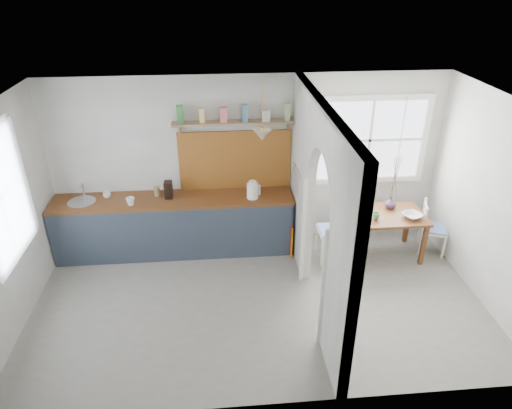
{
  "coord_description": "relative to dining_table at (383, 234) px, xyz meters",
  "views": [
    {
      "loc": [
        -0.45,
        -4.68,
        3.93
      ],
      "look_at": [
        0.01,
        0.48,
        1.17
      ],
      "focal_mm": 32.0,
      "sensor_mm": 36.0,
      "label": 1
    }
  ],
  "objects": [
    {
      "name": "floor",
      "position": [
        -1.96,
        -0.92,
        -0.35
      ],
      "size": [
        5.8,
        3.2,
        0.01
      ],
      "primitive_type": "cube",
      "color": "gray",
      "rests_on": "ground"
    },
    {
      "name": "ceiling",
      "position": [
        -1.96,
        -0.92,
        2.25
      ],
      "size": [
        5.8,
        3.2,
        0.01
      ],
      "primitive_type": "cube",
      "color": "silver",
      "rests_on": "walls"
    },
    {
      "name": "walls",
      "position": [
        -1.96,
        -0.92,
        0.95
      ],
      "size": [
        5.81,
        3.21,
        2.6
      ],
      "color": "silver",
      "rests_on": "floor"
    },
    {
      "name": "partition",
      "position": [
        -1.26,
        -0.86,
        1.1
      ],
      "size": [
        0.12,
        3.2,
        2.6
      ],
      "color": "silver",
      "rests_on": "floor"
    },
    {
      "name": "nook_window",
      "position": [
        -0.16,
        0.64,
        1.25
      ],
      "size": [
        1.76,
        0.1,
        1.3
      ],
      "primitive_type": null,
      "color": "white",
      "rests_on": "walls"
    },
    {
      "name": "counter",
      "position": [
        -3.09,
        0.4,
        0.11
      ],
      "size": [
        3.5,
        0.6,
        0.9
      ],
      "color": "brown",
      "rests_on": "floor"
    },
    {
      "name": "sink",
      "position": [
        -4.39,
        0.38,
        0.54
      ],
      "size": [
        0.4,
        0.4,
        0.02
      ],
      "primitive_type": "cylinder",
      "color": "silver",
      "rests_on": "counter"
    },
    {
      "name": "backsplash",
      "position": [
        -2.16,
        0.65,
        1.0
      ],
      "size": [
        1.65,
        0.03,
        0.9
      ],
      "primitive_type": "cube",
      "color": "#985620",
      "rests_on": "walls"
    },
    {
      "name": "shelf",
      "position": [
        -2.16,
        0.57,
        1.65
      ],
      "size": [
        1.75,
        0.2,
        0.21
      ],
      "color": "#88694F",
      "rests_on": "walls"
    },
    {
      "name": "pendant_lamp",
      "position": [
        -1.81,
        0.23,
        1.53
      ],
      "size": [
        0.26,
        0.26,
        0.16
      ],
      "primitive_type": "cone",
      "color": "beige",
      "rests_on": "ceiling"
    },
    {
      "name": "utensil_rail",
      "position": [
        -1.35,
        -0.02,
        1.1
      ],
      "size": [
        0.02,
        0.5,
        0.02
      ],
      "primitive_type": "cylinder",
      "rotation": [
        1.57,
        0.0,
        0.0
      ],
      "color": "silver",
      "rests_on": "partition"
    },
    {
      "name": "dining_table",
      "position": [
        0.0,
        0.0,
        0.0
      ],
      "size": [
        1.11,
        0.74,
        0.69
      ],
      "primitive_type": null,
      "rotation": [
        0.0,
        0.0,
        0.0
      ],
      "color": "brown",
      "rests_on": "floor"
    },
    {
      "name": "chair_left",
      "position": [
        -0.77,
        -0.01,
        0.12
      ],
      "size": [
        0.43,
        0.43,
        0.93
      ],
      "primitive_type": null,
      "rotation": [
        0.0,
        0.0,
        -1.56
      ],
      "color": "white",
      "rests_on": "floor"
    },
    {
      "name": "chair_right",
      "position": [
        0.78,
        0.01,
        0.06
      ],
      "size": [
        0.47,
        0.47,
        0.81
      ],
      "primitive_type": null,
      "rotation": [
        0.0,
        0.0,
        1.22
      ],
      "color": "white",
      "rests_on": "floor"
    },
    {
      "name": "kettle",
      "position": [
        -1.93,
        0.29,
        0.69
      ],
      "size": [
        0.27,
        0.24,
        0.27
      ],
      "primitive_type": null,
      "rotation": [
        0.0,
        0.0,
        -0.34
      ],
      "color": "white",
      "rests_on": "counter"
    },
    {
      "name": "mug_a",
      "position": [
        -3.67,
        0.22,
        0.61
      ],
      "size": [
        0.12,
        0.12,
        0.11
      ],
      "primitive_type": "imported",
      "rotation": [
        0.0,
        0.0,
        -0.03
      ],
      "color": "white",
      "rests_on": "counter"
    },
    {
      "name": "mug_b",
      "position": [
        -4.04,
        0.48,
        0.6
      ],
      "size": [
        0.15,
        0.15,
        0.09
      ],
      "primitive_type": "imported",
      "rotation": [
        0.0,
        0.0,
        -0.42
      ],
      "color": "white",
      "rests_on": "counter"
    },
    {
      "name": "knife_block",
      "position": [
        -3.15,
        0.42,
        0.68
      ],
      "size": [
        0.11,
        0.16,
        0.25
      ],
      "primitive_type": "cube",
      "rotation": [
        0.0,
        0.0,
        -0.02
      ],
      "color": "black",
      "rests_on": "counter"
    },
    {
      "name": "jar",
      "position": [
        -3.32,
        0.48,
        0.62
      ],
      "size": [
        0.09,
        0.09,
        0.14
      ],
      "primitive_type": "cylinder",
      "rotation": [
        0.0,
        0.0,
        0.07
      ],
      "color": "olive",
      "rests_on": "counter"
    },
    {
      "name": "towel_magenta",
      "position": [
        -1.38,
        0.07,
        -0.07
      ],
      "size": [
        0.02,
        0.03,
        0.51
      ],
      "primitive_type": "cube",
      "color": "#A4183A",
      "rests_on": "counter"
    },
    {
      "name": "towel_orange",
      "position": [
        -1.38,
        0.01,
        -0.1
      ],
      "size": [
        0.02,
        0.03,
        0.53
      ],
      "primitive_type": "cube",
      "color": "orange",
      "rests_on": "counter"
    },
    {
      "name": "bowl",
      "position": [
        0.33,
        -0.13,
        0.38
      ],
      "size": [
        0.35,
        0.35,
        0.06
      ],
      "primitive_type": "imported",
      "rotation": [
        0.0,
        0.0,
        0.43
      ],
      "color": "silver",
      "rests_on": "dining_table"
    },
    {
      "name": "table_cup",
      "position": [
        -0.21,
        -0.14,
        0.4
      ],
      "size": [
        0.14,
        0.14,
        0.1
      ],
      "primitive_type": "imported",
      "rotation": [
        0.0,
        0.0,
        0.28
      ],
      "color": "#5A8D5B",
      "rests_on": "dining_table"
    },
    {
      "name": "plate",
      "position": [
        -0.38,
        -0.07,
        0.35
      ],
      "size": [
        0.18,
        0.18,
        0.01
      ],
      "primitive_type": "cylinder",
      "rotation": [
        0.0,
        0.0,
        -0.13
      ],
      "color": "#3C3534",
      "rests_on": "dining_table"
    },
    {
      "name": "vase",
      "position": [
        0.12,
        0.17,
        0.43
      ],
      "size": [
        0.21,
        0.21,
        0.17
      ],
      "primitive_type": "imported",
      "rotation": [
        0.0,
        0.0,
        0.36
      ],
      "color": "#482D4C",
      "rests_on": "dining_table"
    }
  ]
}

